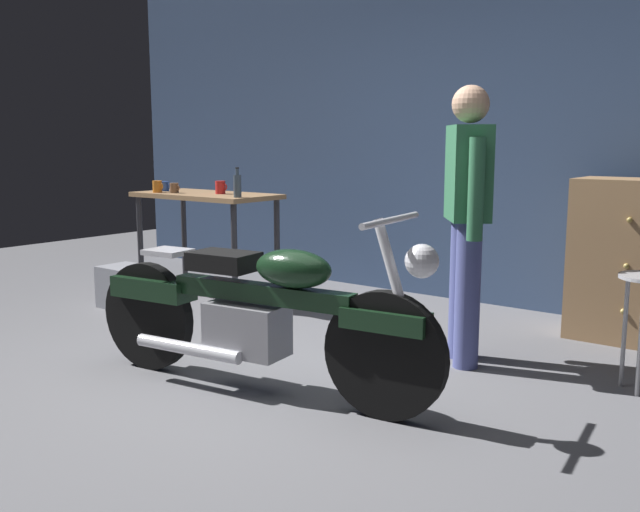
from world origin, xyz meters
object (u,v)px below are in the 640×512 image
(person_standing, at_px, (467,213))
(mug_red_diner, at_px, (221,187))
(wooden_dresser, at_px, (636,261))
(storage_bin, at_px, (128,287))
(mug_brown_stoneware, at_px, (174,188))
(bottle, at_px, (237,185))
(motorcycle, at_px, (256,311))
(mug_blue_enamel, at_px, (164,186))
(mug_orange_travel, at_px, (158,187))

(person_standing, relative_size, mug_red_diner, 13.67)
(wooden_dresser, xyz_separation_m, storage_bin, (-3.52, -1.47, -0.38))
(mug_brown_stoneware, bearing_deg, person_standing, -5.00)
(person_standing, bearing_deg, storage_bin, 60.56)
(storage_bin, height_order, mug_red_diner, mug_red_diner)
(storage_bin, distance_m, mug_red_diner, 1.14)
(bottle, bearing_deg, motorcycle, -43.28)
(motorcycle, height_order, person_standing, person_standing)
(wooden_dresser, relative_size, mug_blue_enamel, 9.35)
(person_standing, height_order, wooden_dresser, person_standing)
(motorcycle, relative_size, mug_red_diner, 17.86)
(bottle, bearing_deg, person_standing, -6.13)
(mug_orange_travel, distance_m, mug_brown_stoneware, 0.17)
(wooden_dresser, relative_size, mug_red_diner, 9.00)
(wooden_dresser, distance_m, mug_brown_stoneware, 3.73)
(motorcycle, relative_size, person_standing, 1.31)
(mug_brown_stoneware, bearing_deg, wooden_dresser, 13.61)
(mug_red_diner, distance_m, bottle, 0.44)
(bottle, bearing_deg, storage_bin, -140.96)
(motorcycle, bearing_deg, storage_bin, 152.44)
(wooden_dresser, bearing_deg, storage_bin, -157.31)
(mug_blue_enamel, xyz_separation_m, mug_brown_stoneware, (0.26, -0.11, -0.00))
(person_standing, bearing_deg, motorcycle, 114.07)
(mug_brown_stoneware, xyz_separation_m, bottle, (0.79, -0.03, 0.05))
(mug_brown_stoneware, bearing_deg, mug_orange_travel, -159.83)
(mug_red_diner, bearing_deg, motorcycle, -40.32)
(storage_bin, xyz_separation_m, mug_brown_stoneware, (-0.08, 0.60, 0.77))
(motorcycle, height_order, wooden_dresser, wooden_dresser)
(mug_orange_travel, height_order, bottle, bottle)
(mug_orange_travel, xyz_separation_m, mug_blue_enamel, (-0.10, 0.16, -0.01))
(mug_orange_travel, height_order, mug_red_diner, mug_red_diner)
(person_standing, bearing_deg, mug_brown_stoneware, 48.58)
(motorcycle, xyz_separation_m, mug_red_diner, (-1.86, 1.58, 0.51))
(person_standing, bearing_deg, mug_blue_enamel, 47.10)
(person_standing, xyz_separation_m, storage_bin, (-2.82, -0.35, -0.76))
(mug_red_diner, bearing_deg, bottle, -26.59)
(mug_orange_travel, distance_m, mug_blue_enamel, 0.19)
(mug_red_diner, bearing_deg, storage_bin, -112.30)
(motorcycle, distance_m, mug_red_diner, 2.49)
(storage_bin, height_order, mug_brown_stoneware, mug_brown_stoneware)
(mug_red_diner, bearing_deg, person_standing, -9.57)
(wooden_dresser, height_order, mug_orange_travel, wooden_dresser)
(storage_bin, height_order, bottle, bottle)
(mug_blue_enamel, distance_m, mug_brown_stoneware, 0.28)
(person_standing, xyz_separation_m, bottle, (-2.12, 0.23, 0.07))
(motorcycle, distance_m, person_standing, 1.41)
(mug_blue_enamel, bearing_deg, mug_orange_travel, -57.88)
(wooden_dresser, distance_m, bottle, 2.99)
(mug_red_diner, distance_m, mug_brown_stoneware, 0.43)
(person_standing, height_order, storage_bin, person_standing)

